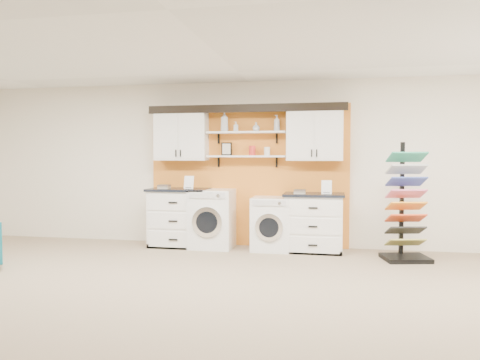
% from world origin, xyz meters
% --- Properties ---
extents(floor, '(10.00, 10.00, 0.00)m').
position_xyz_m(floor, '(0.00, 0.00, 0.00)').
color(floor, gray).
rests_on(floor, ground).
extents(ceiling, '(10.00, 10.00, 0.00)m').
position_xyz_m(ceiling, '(0.00, 0.00, 2.80)').
color(ceiling, white).
rests_on(ceiling, wall_back).
extents(wall_back, '(10.00, 0.00, 10.00)m').
position_xyz_m(wall_back, '(0.00, 4.00, 1.40)').
color(wall_back, '#F1E6D0').
rests_on(wall_back, floor).
extents(accent_panel, '(3.40, 0.07, 2.40)m').
position_xyz_m(accent_panel, '(0.00, 3.96, 1.20)').
color(accent_panel, orange).
rests_on(accent_panel, wall_back).
extents(upper_cabinet_left, '(0.90, 0.35, 0.84)m').
position_xyz_m(upper_cabinet_left, '(-1.13, 3.79, 1.88)').
color(upper_cabinet_left, white).
rests_on(upper_cabinet_left, wall_back).
extents(upper_cabinet_right, '(0.90, 0.35, 0.84)m').
position_xyz_m(upper_cabinet_right, '(1.13, 3.79, 1.88)').
color(upper_cabinet_right, white).
rests_on(upper_cabinet_right, wall_back).
extents(shelf_lower, '(1.32, 0.28, 0.03)m').
position_xyz_m(shelf_lower, '(0.00, 3.80, 1.53)').
color(shelf_lower, white).
rests_on(shelf_lower, wall_back).
extents(shelf_upper, '(1.32, 0.28, 0.03)m').
position_xyz_m(shelf_upper, '(0.00, 3.80, 1.93)').
color(shelf_upper, white).
rests_on(shelf_upper, wall_back).
extents(crown_molding, '(3.30, 0.41, 0.13)m').
position_xyz_m(crown_molding, '(0.00, 3.81, 2.33)').
color(crown_molding, black).
rests_on(crown_molding, wall_back).
extents(picture_frame, '(0.18, 0.02, 0.22)m').
position_xyz_m(picture_frame, '(-0.35, 3.85, 1.66)').
color(picture_frame, black).
rests_on(picture_frame, shelf_lower).
extents(canister_red, '(0.11, 0.11, 0.16)m').
position_xyz_m(canister_red, '(0.10, 3.80, 1.62)').
color(canister_red, red).
rests_on(canister_red, shelf_lower).
extents(canister_cream, '(0.10, 0.10, 0.14)m').
position_xyz_m(canister_cream, '(0.35, 3.80, 1.61)').
color(canister_cream, silver).
rests_on(canister_cream, shelf_lower).
extents(base_cabinet_left, '(1.01, 0.66, 0.99)m').
position_xyz_m(base_cabinet_left, '(-1.13, 3.64, 0.49)').
color(base_cabinet_left, white).
rests_on(base_cabinet_left, floor).
extents(base_cabinet_right, '(0.96, 0.66, 0.94)m').
position_xyz_m(base_cabinet_right, '(1.13, 3.64, 0.47)').
color(base_cabinet_right, white).
rests_on(base_cabinet_right, floor).
extents(washer, '(0.70, 0.71, 0.98)m').
position_xyz_m(washer, '(-0.55, 3.64, 0.49)').
color(washer, white).
rests_on(washer, floor).
extents(dryer, '(0.62, 0.71, 0.87)m').
position_xyz_m(dryer, '(0.45, 3.64, 0.43)').
color(dryer, white).
rests_on(dryer, floor).
extents(sample_rack, '(0.73, 0.65, 1.74)m').
position_xyz_m(sample_rack, '(2.48, 3.28, 0.55)').
color(sample_rack, black).
rests_on(sample_rack, floor).
extents(soap_bottle_a, '(0.18, 0.18, 0.34)m').
position_xyz_m(soap_bottle_a, '(-0.37, 3.80, 2.11)').
color(soap_bottle_a, silver).
rests_on(soap_bottle_a, shelf_upper).
extents(soap_bottle_b, '(0.09, 0.09, 0.16)m').
position_xyz_m(soap_bottle_b, '(-0.18, 3.80, 2.03)').
color(soap_bottle_b, silver).
rests_on(soap_bottle_b, shelf_upper).
extents(soap_bottle_c, '(0.16, 0.16, 0.15)m').
position_xyz_m(soap_bottle_c, '(0.17, 3.80, 2.02)').
color(soap_bottle_c, silver).
rests_on(soap_bottle_c, shelf_upper).
extents(soap_bottle_d, '(0.14, 0.14, 0.26)m').
position_xyz_m(soap_bottle_d, '(0.51, 3.80, 2.08)').
color(soap_bottle_d, silver).
rests_on(soap_bottle_d, shelf_upper).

